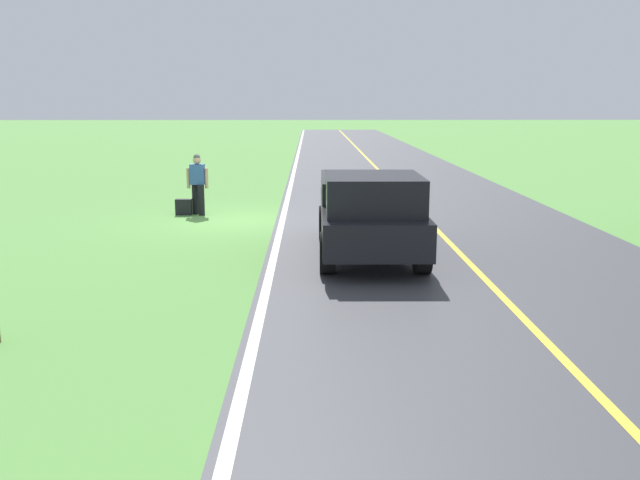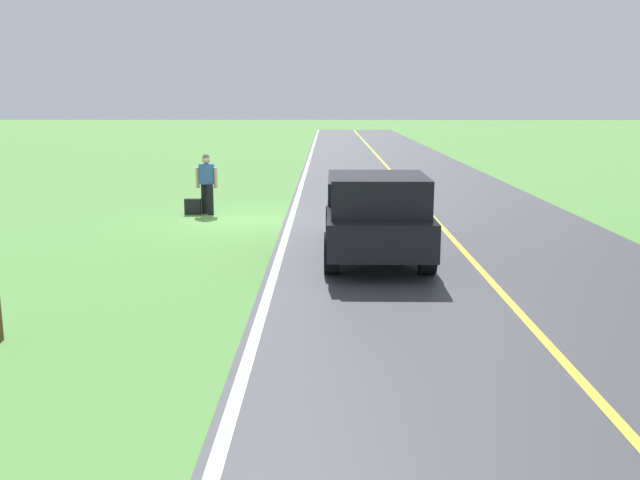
# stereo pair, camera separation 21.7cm
# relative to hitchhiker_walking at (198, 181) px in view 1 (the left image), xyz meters

# --- Properties ---
(ground_plane) EXTENTS (200.00, 200.00, 0.00)m
(ground_plane) POSITION_rel_hitchhiker_walking_xyz_m (-1.24, 1.07, -0.98)
(ground_plane) COLOR #568E42
(road_surface) EXTENTS (8.37, 120.00, 0.00)m
(road_surface) POSITION_rel_hitchhiker_walking_xyz_m (-6.46, 1.07, -0.98)
(road_surface) COLOR #3D3D42
(road_surface) RESTS_ON ground
(lane_edge_line) EXTENTS (0.16, 117.60, 0.00)m
(lane_edge_line) POSITION_rel_hitchhiker_walking_xyz_m (-2.46, 1.07, -0.98)
(lane_edge_line) COLOR silver
(lane_edge_line) RESTS_ON ground
(lane_centre_line) EXTENTS (0.14, 117.60, 0.00)m
(lane_centre_line) POSITION_rel_hitchhiker_walking_xyz_m (-6.46, 1.07, -0.98)
(lane_centre_line) COLOR gold
(lane_centre_line) RESTS_ON ground
(hitchhiker_walking) EXTENTS (0.62, 0.51, 1.75)m
(hitchhiker_walking) POSITION_rel_hitchhiker_walking_xyz_m (0.00, 0.00, 0.00)
(hitchhiker_walking) COLOR black
(hitchhiker_walking) RESTS_ON ground
(suitcase_carried) EXTENTS (0.46, 0.21, 0.46)m
(suitcase_carried) POSITION_rel_hitchhiker_walking_xyz_m (0.42, 0.07, -0.75)
(suitcase_carried) COLOR black
(suitcase_carried) RESTS_ON ground
(pickup_truck_passing) EXTENTS (2.13, 5.42, 1.82)m
(pickup_truck_passing) POSITION_rel_hitchhiker_walking_xyz_m (-4.47, 5.53, -0.01)
(pickup_truck_passing) COLOR black
(pickup_truck_passing) RESTS_ON ground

